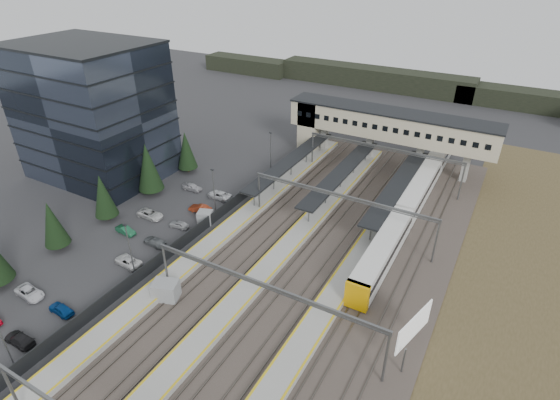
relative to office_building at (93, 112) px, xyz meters
The scene contains 15 objects.
ground 39.86m from the office_building, 18.43° to the right, with size 220.00×220.00×0.00m, color #2B2B2D.
office_building is the anchor object (origin of this frame).
conifer_row 22.40m from the office_building, 48.57° to the right, with size 4.42×49.82×9.50m.
car_park 31.66m from the office_building, 38.77° to the right, with size 10.53×44.56×1.29m.
lampposts 31.00m from the office_building, 21.00° to the right, with size 0.50×53.25×8.07m.
fence 32.32m from the office_building, 13.35° to the right, with size 0.08×90.00×2.00m.
relay_cabin_near 42.28m from the office_building, 31.52° to the right, with size 3.64×3.15×2.55m.
relay_cabin_far 30.81m from the office_building, 10.14° to the right, with size 2.73×2.51×2.05m.
rail_corridor 47.39m from the office_building, ahead, with size 34.00×90.00×0.92m.
canopies 46.29m from the office_building, 19.23° to the left, with size 23.10×30.00×3.28m.
footbridge 53.18m from the office_building, 34.47° to the left, with size 40.40×6.40×11.20m.
gantries 49.23m from the office_building, 10.62° to the right, with size 28.40×62.28×7.17m.
train 59.78m from the office_building, 18.11° to the left, with size 2.92×61.01×3.68m.
billboard 65.71m from the office_building, 13.44° to the right, with size 1.90×6.36×5.68m.
treeline_far 100.53m from the office_building, 53.31° to the left, with size 170.00×19.00×7.00m.
Camera 1 is at (31.16, -38.22, 37.97)m, focal length 28.00 mm.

